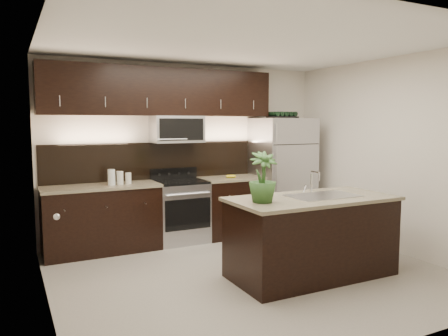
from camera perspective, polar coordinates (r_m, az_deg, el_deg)
name	(u,v)px	position (r m, az deg, el deg)	size (l,w,h in m)	color
ground	(251,273)	(5.40, 3.50, -13.54)	(4.50, 4.50, 0.00)	gray
room_walls	(245,132)	(5.00, 2.73, 4.74)	(4.52, 4.02, 2.71)	beige
counter_run	(167,212)	(6.58, -7.40, -5.76)	(3.51, 0.65, 0.94)	black
upper_fixtures	(164,100)	(6.60, -7.81, 8.85)	(3.49, 0.40, 1.66)	black
island	(311,236)	(5.28, 11.34, -8.74)	(1.96, 0.96, 0.94)	black
sink_faucet	(322,195)	(5.28, 12.67, -3.40)	(0.84, 0.50, 0.28)	silver
refrigerator	(282,175)	(7.34, 7.53, -0.86)	(0.90, 0.81, 1.87)	#B2B2B7
wine_rack	(282,115)	(7.29, 7.63, 6.85)	(0.46, 0.29, 0.11)	black
plant	(263,177)	(4.73, 5.08, -1.19)	(0.31, 0.31, 0.55)	#294D1E
canisters	(118,178)	(6.25, -13.69, -1.23)	(0.33, 0.11, 0.22)	silver
french_press	(263,168)	(7.14, 5.09, 0.02)	(0.12, 0.12, 0.34)	silver
bananas	(228,176)	(6.80, 0.50, -1.09)	(0.16, 0.13, 0.05)	gold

